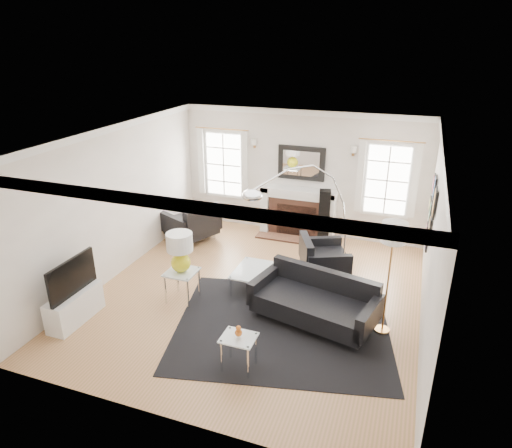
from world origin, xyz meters
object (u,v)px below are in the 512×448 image
at_px(armchair_right, 322,258).
at_px(gourd_lamp, 180,250).
at_px(sofa, 316,301).
at_px(arc_floor_lamp, 302,222).
at_px(armchair_left, 193,224).
at_px(fireplace, 298,213).
at_px(coffee_table, 260,272).

distance_m(armchair_right, gourd_lamp, 2.73).
relative_size(sofa, gourd_lamp, 3.00).
xyz_separation_m(sofa, arc_floor_lamp, (-0.51, 0.96, 0.92)).
distance_m(gourd_lamp, arc_floor_lamp, 2.12).
xyz_separation_m(sofa, armchair_left, (-3.25, 2.15, 0.05)).
height_order(fireplace, coffee_table, fireplace).
relative_size(armchair_right, coffee_table, 1.36).
bearing_deg(coffee_table, sofa, -27.56).
bearing_deg(arc_floor_lamp, armchair_left, 156.60).
bearing_deg(sofa, coffee_table, 152.44).
distance_m(fireplace, sofa, 3.41).
distance_m(coffee_table, arc_floor_lamp, 1.17).
bearing_deg(armchair_right, gourd_lamp, -140.21).
height_order(armchair_left, gourd_lamp, gourd_lamp).
distance_m(armchair_right, coffee_table, 1.31).
height_order(coffee_table, gourd_lamp, gourd_lamp).
height_order(armchair_left, arc_floor_lamp, arc_floor_lamp).
distance_m(armchair_left, coffee_table, 2.62).
distance_m(fireplace, gourd_lamp, 3.58).
xyz_separation_m(armchair_left, gourd_lamp, (0.98, -2.32, 0.56)).
relative_size(armchair_left, arc_floor_lamp, 0.57).
distance_m(fireplace, armchair_right, 1.91).
xyz_separation_m(coffee_table, gourd_lamp, (-1.13, -0.77, 0.60)).
height_order(sofa, armchair_left, armchair_left).
distance_m(coffee_table, gourd_lamp, 1.49).
bearing_deg(fireplace, gourd_lamp, -108.50).
height_order(coffee_table, arc_floor_lamp, arc_floor_lamp).
xyz_separation_m(sofa, armchair_right, (-0.23, 1.53, 0.00)).
height_order(armchair_right, coffee_table, armchair_right).
bearing_deg(armchair_right, armchair_left, 168.48).
bearing_deg(coffee_table, armchair_left, 143.68).
distance_m(fireplace, arc_floor_lamp, 2.44).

